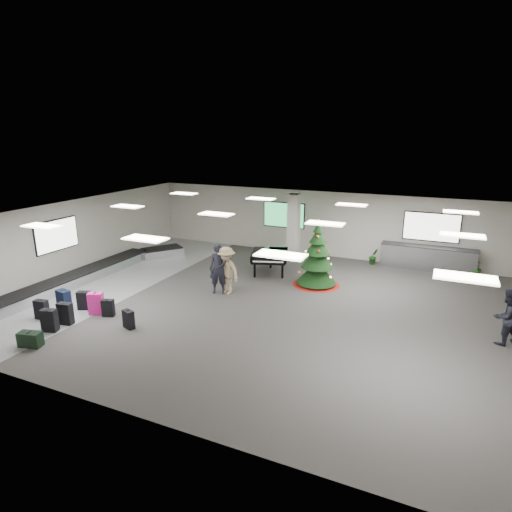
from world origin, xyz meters
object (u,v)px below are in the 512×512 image
at_px(pink_suitcase, 96,304).
at_px(traveler_a, 219,269).
at_px(grand_piano, 270,256).
at_px(potted_plant_left, 374,256).
at_px(service_counter, 428,258).
at_px(christmas_tree, 317,263).
at_px(traveler_bench, 506,317).
at_px(traveler_b, 226,270).
at_px(baggage_carousel, 98,271).
at_px(potted_plant_right, 476,267).

distance_m(pink_suitcase, traveler_a, 4.51).
bearing_deg(pink_suitcase, grand_piano, 36.43).
bearing_deg(potted_plant_left, service_counter, 3.67).
bearing_deg(grand_piano, christmas_tree, -33.21).
xyz_separation_m(traveler_bench, potted_plant_left, (-4.77, 6.42, -0.46)).
height_order(traveler_a, traveler_b, traveler_a).
distance_m(service_counter, traveler_b, 9.29).
distance_m(christmas_tree, traveler_b, 3.69).
xyz_separation_m(traveler_a, traveler_bench, (9.57, -0.22, -0.13)).
distance_m(pink_suitcase, potted_plant_left, 12.31).
bearing_deg(christmas_tree, pink_suitcase, -135.55).
bearing_deg(grand_piano, baggage_carousel, -171.02).
distance_m(traveler_a, potted_plant_left, 7.86).
height_order(grand_piano, traveler_a, traveler_a).
distance_m(service_counter, christmas_tree, 5.61).
relative_size(service_counter, potted_plant_left, 5.23).
distance_m(grand_piano, potted_plant_right, 8.83).
xyz_separation_m(service_counter, potted_plant_right, (1.95, -0.15, -0.14)).
xyz_separation_m(pink_suitcase, grand_piano, (3.69, 6.48, 0.41)).
distance_m(baggage_carousel, potted_plant_left, 12.40).
xyz_separation_m(baggage_carousel, potted_plant_right, (14.79, 6.58, 0.19)).
bearing_deg(traveler_b, baggage_carousel, -157.75).
height_order(traveler_bench, potted_plant_right, traveler_bench).
bearing_deg(traveler_b, grand_piano, 97.46).
relative_size(service_counter, christmas_tree, 1.49).
bearing_deg(traveler_b, service_counter, 60.69).
xyz_separation_m(christmas_tree, traveler_b, (-2.85, -2.35, -0.01)).
distance_m(christmas_tree, grand_piano, 2.38).
bearing_deg(potted_plant_left, traveler_b, -126.19).
bearing_deg(service_counter, christmas_tree, -135.25).
relative_size(traveler_bench, potted_plant_right, 2.11).
bearing_deg(christmas_tree, potted_plant_right, 32.61).
relative_size(pink_suitcase, christmas_tree, 0.29).
distance_m(service_counter, traveler_bench, 7.01).
bearing_deg(traveler_a, potted_plant_right, 14.76).
bearing_deg(baggage_carousel, traveler_b, 4.21).
bearing_deg(traveler_b, potted_plant_left, 71.85).
xyz_separation_m(baggage_carousel, service_counter, (12.84, 6.73, 0.33)).
xyz_separation_m(baggage_carousel, potted_plant_left, (10.50, 6.58, 0.17)).
bearing_deg(christmas_tree, potted_plant_left, 66.61).
bearing_deg(traveler_bench, traveler_a, -38.44).
relative_size(baggage_carousel, christmas_tree, 3.57).
relative_size(traveler_a, traveler_bench, 1.15).
xyz_separation_m(pink_suitcase, potted_plant_left, (7.63, 9.66, 0.01)).
height_order(traveler_bench, potted_plant_left, traveler_bench).
bearing_deg(traveler_a, christmas_tree, 17.75).
distance_m(pink_suitcase, christmas_tree, 8.40).
bearing_deg(traveler_b, christmas_tree, 57.50).
xyz_separation_m(christmas_tree, traveler_a, (-3.16, -2.40, 0.04)).
relative_size(traveler_b, potted_plant_right, 2.30).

